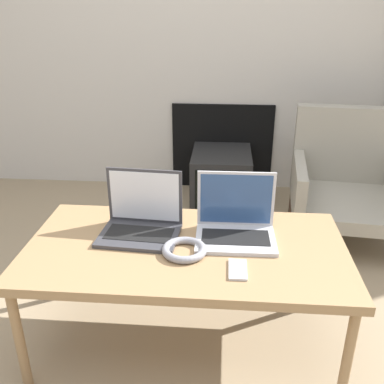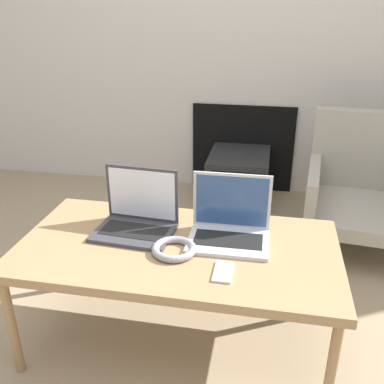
# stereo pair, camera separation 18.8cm
# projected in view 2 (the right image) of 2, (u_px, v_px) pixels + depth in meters

# --- Properties ---
(ground_plane) EXTENTS (14.00, 14.00, 0.00)m
(ground_plane) POSITION_uv_depth(u_px,v_px,m) (165.00, 384.00, 1.62)
(ground_plane) COLOR #998466
(wall_back) EXTENTS (7.00, 0.08, 2.60)m
(wall_back) POSITION_uv_depth(u_px,v_px,m) (232.00, 9.00, 2.89)
(wall_back) COLOR beige
(wall_back) RESTS_ON ground_plane
(table) EXTENTS (1.23, 0.64, 0.47)m
(table) POSITION_uv_depth(u_px,v_px,m) (178.00, 253.00, 1.66)
(table) COLOR #9E7A51
(table) RESTS_ON ground_plane
(laptop_left) EXTENTS (0.33, 0.25, 0.25)m
(laptop_left) POSITION_uv_depth(u_px,v_px,m) (137.00, 217.00, 1.74)
(laptop_left) COLOR #38383D
(laptop_left) RESTS_ON table
(laptop_right) EXTENTS (0.31, 0.23, 0.25)m
(laptop_right) POSITION_uv_depth(u_px,v_px,m) (230.00, 225.00, 1.67)
(laptop_right) COLOR silver
(laptop_right) RESTS_ON table
(headphones) EXTENTS (0.17, 0.17, 0.03)m
(headphones) POSITION_uv_depth(u_px,v_px,m) (174.00, 249.00, 1.59)
(headphones) COLOR gray
(headphones) RESTS_ON table
(phone) EXTENTS (0.06, 0.12, 0.01)m
(phone) POSITION_uv_depth(u_px,v_px,m) (223.00, 272.00, 1.47)
(phone) COLOR silver
(phone) RESTS_ON table
(tv) EXTENTS (0.41, 0.51, 0.36)m
(tv) POSITION_uv_depth(u_px,v_px,m) (238.00, 178.00, 3.04)
(tv) COLOR black
(tv) RESTS_ON ground_plane
(armchair) EXTENTS (0.70, 0.74, 0.75)m
(armchair) POSITION_uv_depth(u_px,v_px,m) (364.00, 183.00, 2.49)
(armchair) COLOR gray
(armchair) RESTS_ON ground_plane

